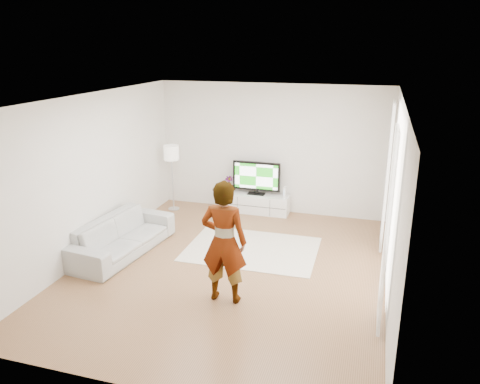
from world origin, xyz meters
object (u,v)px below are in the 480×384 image
(media_console, at_px, (256,203))
(television, at_px, (256,177))
(player, at_px, (224,242))
(sofa, at_px, (122,236))
(floor_lamp, at_px, (171,156))
(rug, at_px, (252,249))

(media_console, distance_m, television, 0.60)
(media_console, relative_size, television, 1.39)
(media_console, height_order, television, television)
(player, distance_m, sofa, 2.55)
(player, bearing_deg, television, -84.39)
(media_console, distance_m, floor_lamp, 2.13)
(media_console, xyz_separation_m, floor_lamp, (-1.83, -0.33, 1.04))
(rug, bearing_deg, floor_lamp, 144.91)
(television, bearing_deg, sofa, -122.56)
(media_console, relative_size, sofa, 0.67)
(media_console, height_order, rug, media_console)
(television, bearing_deg, player, -82.25)
(rug, height_order, floor_lamp, floor_lamp)
(floor_lamp, bearing_deg, television, 11.20)
(television, relative_size, floor_lamp, 0.72)
(media_console, distance_m, player, 3.83)
(floor_lamp, bearing_deg, rug, -35.09)
(player, bearing_deg, sofa, -26.35)
(rug, distance_m, floor_lamp, 3.03)
(media_console, bearing_deg, player, -82.19)
(floor_lamp, bearing_deg, media_console, 10.36)
(rug, distance_m, sofa, 2.34)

